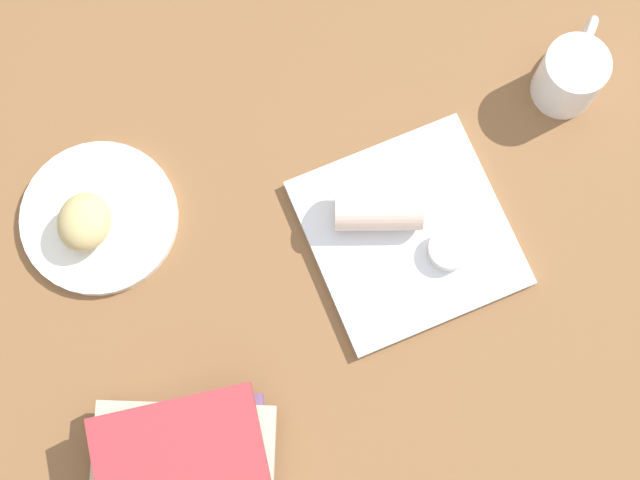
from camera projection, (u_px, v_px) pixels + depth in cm
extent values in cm
cube|color=brown|center=(325.00, 234.00, 127.05)|extent=(110.00, 90.00, 4.00)
cylinder|color=white|center=(99.00, 218.00, 124.79)|extent=(20.86, 20.86, 1.40)
ellipsoid|color=tan|center=(84.00, 222.00, 121.01)|extent=(9.72, 10.14, 5.66)
cube|color=white|center=(408.00, 233.00, 124.21)|extent=(28.20, 28.20, 1.60)
cylinder|color=silver|center=(449.00, 249.00, 121.77)|extent=(5.50, 5.50, 2.18)
cylinder|color=#BA5326|center=(450.00, 248.00, 121.00)|extent=(4.51, 4.51, 0.40)
cylinder|color=beige|center=(379.00, 211.00, 121.11)|extent=(12.33, 8.45, 5.74)
cube|color=#6B4C7A|center=(196.00, 456.00, 116.93)|extent=(19.80, 17.03, 3.13)
cube|color=beige|center=(184.00, 461.00, 114.10)|extent=(24.97, 19.55, 2.43)
cube|color=#A53338|center=(178.00, 452.00, 111.75)|extent=(20.58, 13.12, 2.90)
cylinder|color=white|center=(570.00, 77.00, 125.12)|extent=(8.60, 8.60, 9.27)
cylinder|color=#9A683A|center=(578.00, 65.00, 121.19)|extent=(7.05, 7.05, 0.40)
torus|color=white|center=(585.00, 40.00, 126.34)|extent=(5.20, 6.00, 6.76)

